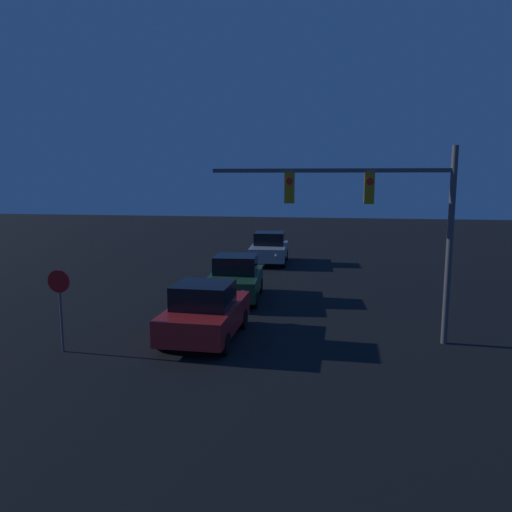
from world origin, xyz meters
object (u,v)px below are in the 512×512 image
Objects in this scene: car_far at (269,249)px; stop_sign at (60,296)px; car_mid at (235,279)px; car_near at (205,312)px; traffic_signal_mast at (381,209)px.

stop_sign is at bearing 73.32° from car_far.
stop_sign reaches higher than car_mid.
car_near is 13.73m from car_far.
car_near is 5.08m from car_mid.
car_far is at bearing -95.63° from car_mid.
traffic_signal_mast is (4.95, -13.03, 3.10)m from car_far.
car_mid and car_far have the same top height.
traffic_signal_mast is at bearing 9.04° from car_near.
traffic_signal_mast is (5.12, 0.70, 3.10)m from car_near.
car_near is at bearing 86.68° from car_far.
car_far is 14.28m from traffic_signal_mast.
traffic_signal_mast is 2.99× the size of stop_sign.
car_mid is at bearing 92.16° from car_near.
stop_sign is (-3.70, -1.71, 0.77)m from car_near.
stop_sign is (-3.62, -6.78, 0.77)m from car_mid.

